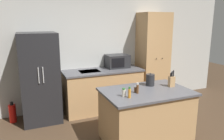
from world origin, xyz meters
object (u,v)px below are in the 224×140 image
spice_bottle_amber_oil (129,93)px  fire_extinguisher (13,113)px  kettle (150,80)px  pantry_cabinet (153,58)px  spice_bottle_tall_dark (135,89)px  spice_bottle_short_red (124,93)px  microwave (117,61)px  knife_block (172,81)px  refrigerator (40,78)px  spice_bottle_green_herb (137,88)px

spice_bottle_amber_oil → fire_extinguisher: 2.59m
kettle → pantry_cabinet: bearing=56.1°
spice_bottle_tall_dark → spice_bottle_short_red: 0.27m
microwave → spice_bottle_tall_dark: (-0.41, -1.65, -0.15)m
knife_block → spice_bottle_amber_oil: knife_block is taller
knife_block → fire_extinguisher: size_ratio=0.67×
refrigerator → kettle: (1.76, -1.26, 0.10)m
pantry_cabinet → spice_bottle_green_herb: pantry_cabinet is taller
spice_bottle_tall_dark → kettle: 0.49m
microwave → spice_bottle_short_red: bearing=-110.6°
fire_extinguisher → spice_bottle_green_herb: bearing=-40.9°
spice_bottle_tall_dark → spice_bottle_green_herb: bearing=-78.7°
spice_bottle_short_red → fire_extinguisher: bearing=134.1°
refrigerator → spice_bottle_amber_oil: bearing=-55.9°
pantry_cabinet → spice_bottle_amber_oil: (-1.53, -1.77, -0.13)m
pantry_cabinet → spice_bottle_short_red: pantry_cabinet is taller
pantry_cabinet → fire_extinguisher: 3.35m
refrigerator → spice_bottle_short_red: refrigerator is taller
spice_bottle_tall_dark → spice_bottle_green_herb: spice_bottle_green_herb is taller
pantry_cabinet → kettle: pantry_cabinet is taller
knife_block → spice_bottle_short_red: size_ratio=2.21×
refrigerator → fire_extinguisher: bearing=169.8°
refrigerator → spice_bottle_tall_dark: (1.34, -1.50, 0.04)m
microwave → spice_bottle_tall_dark: size_ratio=4.85×
refrigerator → pantry_cabinet: pantry_cabinet is taller
spice_bottle_short_red → spice_bottle_green_herb: 0.27m
spice_bottle_short_red → spice_bottle_amber_oil: 0.10m
microwave → spice_bottle_green_herb: bearing=-103.1°
microwave → spice_bottle_tall_dark: bearing=-103.8°
spice_bottle_amber_oil → fire_extinguisher: size_ratio=0.39×
refrigerator → knife_block: refrigerator is taller
pantry_cabinet → microwave: bearing=176.1°
spice_bottle_short_red → knife_block: bearing=8.2°
pantry_cabinet → microwave: 0.93m
refrigerator → kettle: 2.17m
spice_bottle_short_red → spice_bottle_amber_oil: spice_bottle_amber_oil is taller
fire_extinguisher → knife_block: bearing=-30.8°
refrigerator → spice_bottle_green_herb: size_ratio=10.40×
refrigerator → microwave: (1.74, 0.15, 0.19)m
spice_bottle_green_herb → kettle: bearing=35.3°
spice_bottle_tall_dark → microwave: bearing=76.2°
pantry_cabinet → spice_bottle_amber_oil: size_ratio=13.07×
knife_block → spice_bottle_amber_oil: size_ratio=1.73×
microwave → pantry_cabinet: bearing=-3.9°
spice_bottle_tall_dark → spice_bottle_green_herb: size_ratio=0.62×
microwave → fire_extinguisher: bearing=-178.8°
pantry_cabinet → fire_extinguisher: bearing=179.7°
pantry_cabinet → kettle: (-0.91, -1.35, -0.11)m
knife_block → spice_bottle_short_red: (-0.98, -0.14, -0.04)m
knife_block → spice_bottle_tall_dark: size_ratio=2.75×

